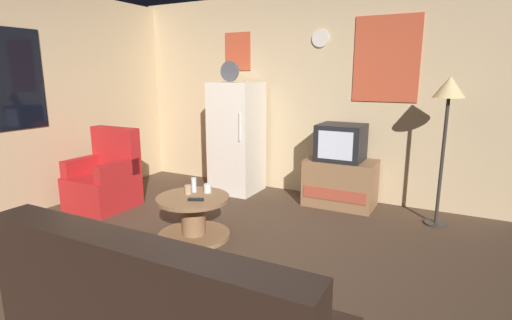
{
  "coord_description": "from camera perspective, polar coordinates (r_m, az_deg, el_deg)",
  "views": [
    {
      "loc": [
        1.88,
        -2.55,
        1.61
      ],
      "look_at": [
        0.08,
        0.9,
        0.75
      ],
      "focal_mm": 27.48,
      "sensor_mm": 36.0,
      "label": 1
    }
  ],
  "objects": [
    {
      "name": "wall_with_art",
      "position": [
        5.35,
        7.12,
        9.31
      ],
      "size": [
        5.2,
        0.12,
        2.64
      ],
      "color": "#D1B284",
      "rests_on": "ground_plane"
    },
    {
      "name": "coffee_table",
      "position": [
        3.99,
        -9.08,
        -8.19
      ],
      "size": [
        0.72,
        0.72,
        0.43
      ],
      "color": "#8E6642",
      "rests_on": "ground_plane"
    },
    {
      "name": "armchair",
      "position": [
        5.16,
        -21.08,
        -2.67
      ],
      "size": [
        0.68,
        0.68,
        0.96
      ],
      "color": "red",
      "rests_on": "ground_plane"
    },
    {
      "name": "remote_control",
      "position": [
        3.79,
        -8.75,
        -5.7
      ],
      "size": [
        0.15,
        0.1,
        0.02
      ],
      "primitive_type": "cube",
      "rotation": [
        0.0,
        0.0,
        0.42
      ],
      "color": "black",
      "rests_on": "coffee_table"
    },
    {
      "name": "ground_plane",
      "position": [
        3.55,
        -8.14,
        -14.61
      ],
      "size": [
        12.0,
        12.0,
        0.0
      ],
      "primitive_type": "plane",
      "color": "#4C3828"
    },
    {
      "name": "mug_ceramic_tan",
      "position": [
        4.0,
        -9.84,
        -4.26
      ],
      "size": [
        0.08,
        0.08,
        0.09
      ],
      "primitive_type": "cylinder",
      "color": "tan",
      "rests_on": "coffee_table"
    },
    {
      "name": "wine_glass",
      "position": [
        4.05,
        -9.02,
        -3.59
      ],
      "size": [
        0.05,
        0.05,
        0.15
      ],
      "primitive_type": "cylinder",
      "color": "silver",
      "rests_on": "coffee_table"
    },
    {
      "name": "tv_stand",
      "position": [
        4.97,
        12.16,
        -3.25
      ],
      "size": [
        0.84,
        0.53,
        0.58
      ],
      "color": "#8E6642",
      "rests_on": "ground_plane"
    },
    {
      "name": "fridge",
      "position": [
        5.37,
        -2.82,
        3.27
      ],
      "size": [
        0.6,
        0.62,
        1.77
      ],
      "color": "silver",
      "rests_on": "ground_plane"
    },
    {
      "name": "wall_left_with_window",
      "position": [
        5.12,
        -32.7,
        7.07
      ],
      "size": [
        0.12,
        5.2,
        2.6
      ],
      "color": "#D1B284",
      "rests_on": "ground_plane"
    },
    {
      "name": "mug_ceramic_white",
      "position": [
        4.02,
        -7.05,
        -4.1
      ],
      "size": [
        0.08,
        0.08,
        0.09
      ],
      "primitive_type": "cylinder",
      "color": "silver",
      "rests_on": "coffee_table"
    },
    {
      "name": "crt_tv",
      "position": [
        4.87,
        12.28,
        2.54
      ],
      "size": [
        0.54,
        0.51,
        0.44
      ],
      "color": "black",
      "rests_on": "tv_stand"
    },
    {
      "name": "standing_lamp",
      "position": [
        4.49,
        26.23,
        7.98
      ],
      "size": [
        0.32,
        0.32,
        1.59
      ],
      "color": "#332D28",
      "rests_on": "ground_plane"
    }
  ]
}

